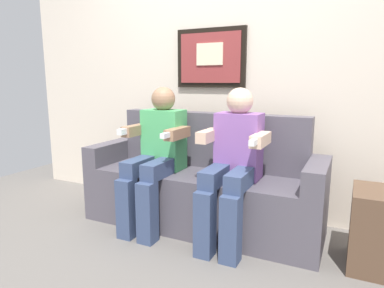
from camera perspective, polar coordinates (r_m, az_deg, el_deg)
ground_plane at (r=2.57m, az=-1.52°, el=-16.09°), size 5.56×5.56×0.00m
back_wall_assembly at (r=3.00m, az=5.23°, el=13.36°), size 4.28×0.10×2.60m
couch at (r=2.72m, az=1.63°, el=-7.43°), size 1.88×0.58×0.90m
person_on_left at (r=2.65m, az=-6.07°, el=-1.42°), size 0.46×0.56×1.11m
person_on_right at (r=2.38m, az=6.96°, el=-2.81°), size 0.46×0.56×1.11m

